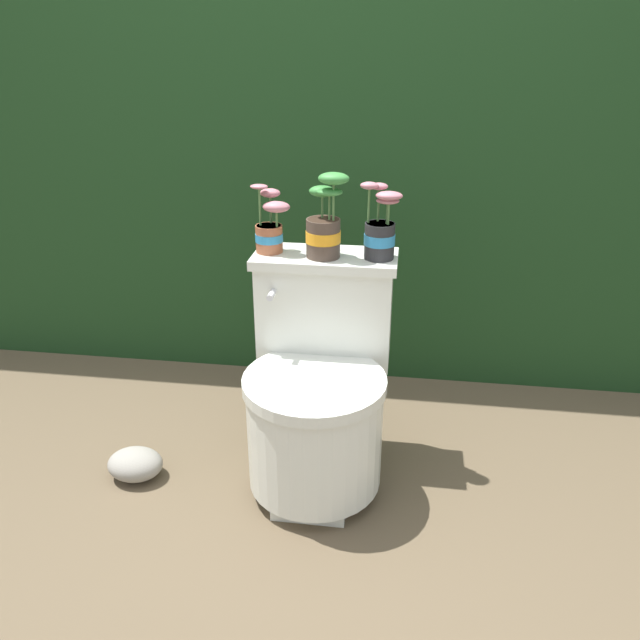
{
  "coord_description": "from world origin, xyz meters",
  "views": [
    {
      "loc": [
        0.32,
        -1.65,
        1.34
      ],
      "look_at": [
        0.08,
        0.07,
        0.55
      ],
      "focal_mm": 35.0,
      "sensor_mm": 36.0,
      "label": 1
    }
  ],
  "objects": [
    {
      "name": "ground_plane",
      "position": [
        0.0,
        0.0,
        0.0
      ],
      "size": [
        12.0,
        12.0,
        0.0
      ],
      "primitive_type": "plane",
      "color": "brown"
    },
    {
      "name": "hedge_backdrop",
      "position": [
        0.0,
        1.22,
        0.89
      ],
      "size": [
        4.2,
        0.99,
        1.79
      ],
      "color": "#193819",
      "rests_on": "ground"
    },
    {
      "name": "toilet",
      "position": [
        0.08,
        0.02,
        0.32
      ],
      "size": [
        0.45,
        0.56,
        0.72
      ],
      "color": "silver",
      "rests_on": "ground"
    },
    {
      "name": "potted_plant_left",
      "position": [
        -0.1,
        0.19,
        0.8
      ],
      "size": [
        0.12,
        0.1,
        0.21
      ],
      "color": "#9E5638",
      "rests_on": "toilet"
    },
    {
      "name": "potted_plant_midleft",
      "position": [
        0.08,
        0.17,
        0.82
      ],
      "size": [
        0.13,
        0.11,
        0.26
      ],
      "color": "#47382D",
      "rests_on": "toilet"
    },
    {
      "name": "potted_plant_middle",
      "position": [
        0.25,
        0.18,
        0.81
      ],
      "size": [
        0.13,
        0.09,
        0.23
      ],
      "color": "#262628",
      "rests_on": "toilet"
    },
    {
      "name": "garden_stone",
      "position": [
        -0.52,
        -0.07,
        0.05
      ],
      "size": [
        0.18,
        0.15,
        0.1
      ],
      "color": "gray",
      "rests_on": "ground"
    }
  ]
}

